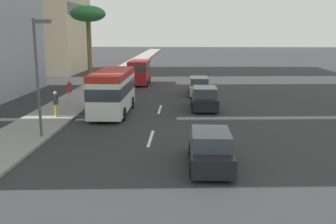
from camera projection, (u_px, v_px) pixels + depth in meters
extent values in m
plane|color=#2D2D30|center=(166.00, 90.00, 37.19)|extent=(198.00, 198.00, 0.00)
cube|color=gray|center=(94.00, 89.00, 37.48)|extent=(162.00, 3.38, 0.15)
cube|color=silver|center=(151.00, 138.00, 20.60)|extent=(3.20, 0.16, 0.01)
cube|color=silver|center=(160.00, 109.00, 28.19)|extent=(3.20, 0.16, 0.01)
cube|color=beige|center=(199.00, 88.00, 34.55)|extent=(4.78, 1.71, 0.79)
cube|color=#38424C|center=(199.00, 81.00, 34.16)|extent=(2.63, 1.58, 0.65)
cylinder|color=black|center=(190.00, 89.00, 36.08)|extent=(0.64, 0.22, 0.64)
cylinder|color=black|center=(207.00, 89.00, 36.01)|extent=(0.64, 0.22, 0.64)
cylinder|color=black|center=(190.00, 94.00, 33.19)|extent=(0.64, 0.22, 0.64)
cylinder|color=black|center=(208.00, 94.00, 33.12)|extent=(0.64, 0.22, 0.64)
cube|color=black|center=(210.00, 153.00, 16.31)|extent=(4.24, 1.73, 0.78)
cube|color=#38424C|center=(211.00, 139.00, 15.95)|extent=(2.33, 1.59, 0.64)
cylinder|color=black|center=(191.00, 149.00, 17.68)|extent=(0.64, 0.22, 0.64)
cylinder|color=black|center=(225.00, 150.00, 17.61)|extent=(0.64, 0.22, 0.64)
cylinder|color=black|center=(192.00, 169.00, 15.11)|extent=(0.64, 0.22, 0.64)
cylinder|color=black|center=(232.00, 170.00, 15.04)|extent=(0.64, 0.22, 0.64)
cube|color=#A51E1E|center=(139.00, 72.00, 40.75)|extent=(4.74, 1.96, 2.39)
cube|color=#2D3842|center=(139.00, 67.00, 40.64)|extent=(4.75, 1.96, 0.57)
cylinder|color=black|center=(147.00, 83.00, 39.54)|extent=(0.72, 0.24, 0.72)
cylinder|color=black|center=(129.00, 83.00, 39.62)|extent=(0.72, 0.24, 0.72)
cylinder|color=black|center=(149.00, 80.00, 42.32)|extent=(0.72, 0.24, 0.72)
cylinder|color=black|center=(133.00, 80.00, 42.40)|extent=(0.72, 0.24, 0.72)
cube|color=black|center=(204.00, 101.00, 28.19)|extent=(4.20, 1.83, 0.82)
cube|color=#38424C|center=(205.00, 92.00, 27.82)|extent=(2.31, 1.68, 0.67)
cylinder|color=black|center=(193.00, 101.00, 29.55)|extent=(0.64, 0.22, 0.64)
cylinder|color=black|center=(214.00, 102.00, 29.48)|extent=(0.64, 0.22, 0.64)
cylinder|color=black|center=(193.00, 108.00, 27.01)|extent=(0.64, 0.22, 0.64)
cylinder|color=black|center=(217.00, 108.00, 26.94)|extent=(0.64, 0.22, 0.64)
cube|color=silver|center=(113.00, 94.00, 26.52)|extent=(6.89, 2.18, 2.32)
cube|color=#B2261E|center=(112.00, 74.00, 26.23)|extent=(6.89, 2.18, 0.44)
cube|color=#28333D|center=(113.00, 88.00, 26.42)|extent=(6.90, 2.19, 0.77)
cylinder|color=black|center=(123.00, 114.00, 24.73)|extent=(0.84, 0.26, 0.84)
cylinder|color=black|center=(92.00, 113.00, 24.81)|extent=(0.84, 0.26, 0.84)
cylinder|color=black|center=(132.00, 102.00, 28.63)|extent=(0.84, 0.26, 0.84)
cylinder|color=black|center=(105.00, 102.00, 28.72)|extent=(0.84, 0.26, 0.84)
cylinder|color=beige|center=(70.00, 97.00, 29.86)|extent=(0.14, 0.14, 0.85)
cylinder|color=beige|center=(70.00, 97.00, 30.02)|extent=(0.14, 0.14, 0.85)
cube|color=red|center=(69.00, 88.00, 29.78)|extent=(0.35, 0.39, 0.67)
sphere|color=#9E7251|center=(69.00, 82.00, 29.69)|extent=(0.23, 0.23, 0.23)
cylinder|color=gold|center=(56.00, 111.00, 25.00)|extent=(0.14, 0.14, 0.82)
cylinder|color=gold|center=(57.00, 110.00, 25.15)|extent=(0.14, 0.14, 0.82)
cube|color=#333338|center=(56.00, 100.00, 24.92)|extent=(0.32, 0.23, 0.65)
sphere|color=beige|center=(55.00, 93.00, 24.83)|extent=(0.22, 0.22, 0.22)
cylinder|color=brown|center=(90.00, 54.00, 36.99)|extent=(0.42, 0.42, 6.63)
ellipsoid|color=#2D7238|center=(88.00, 14.00, 36.19)|extent=(3.38, 3.38, 1.52)
cylinder|color=#4C4C51|center=(37.00, 79.00, 19.81)|extent=(0.14, 0.14, 6.18)
cube|color=#4C4C51|center=(42.00, 21.00, 19.18)|extent=(0.24, 0.90, 0.20)
cube|color=#2D3847|center=(79.00, 10.00, 52.00)|extent=(11.27, 0.08, 1.56)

